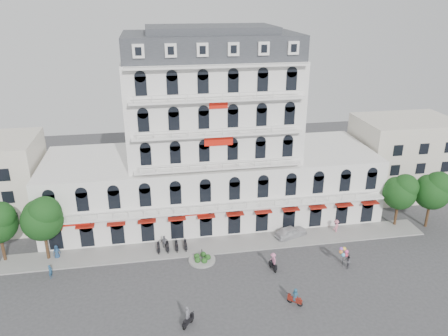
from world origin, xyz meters
TOP-DOWN VIEW (x-y plane):
  - ground at (0.00, 0.00)m, footprint 120.00×120.00m
  - sidewalk at (0.00, 9.00)m, footprint 53.00×4.00m
  - main_building at (0.00, 18.00)m, footprint 45.00×15.00m
  - flank_building_east at (30.00, 20.00)m, footprint 14.00×10.00m
  - traffic_island at (-3.00, 6.00)m, footprint 3.20×3.20m
  - parked_scooter_row at (-6.35, 8.80)m, footprint 4.40×1.80m
  - tree_west_inner at (-20.95, 9.48)m, footprint 4.76×4.76m
  - tree_east_inner at (24.05, 9.98)m, footprint 4.40×4.37m
  - tree_east_outer at (28.05, 8.98)m, footprint 4.65×4.65m
  - parked_car at (9.06, 9.50)m, footprint 4.73×3.14m
  - rider_west at (-5.65, -4.56)m, footprint 1.25×1.37m
  - rider_east at (5.36, -3.33)m, footprint 1.36×1.25m
  - rider_center at (4.78, 2.86)m, footprint 0.86×1.69m
  - pedestrian_left at (-20.00, 9.50)m, footprint 1.01×0.86m
  - pedestrian_mid at (-7.24, 9.50)m, footprint 1.06×0.47m
  - pedestrian_right at (15.25, 9.50)m, footprint 1.38×1.31m
  - pedestrian_far at (-20.00, 5.63)m, footprint 0.59×0.69m
  - balloon_vendor at (13.18, 1.87)m, footprint 1.50×1.39m

SIDE VIEW (x-z plane):
  - ground at x=0.00m, z-range 0.00..0.00m
  - parked_scooter_row at x=-6.35m, z-range -0.55..0.55m
  - sidewalk at x=0.00m, z-range 0.00..0.16m
  - traffic_island at x=-3.00m, z-range -0.54..1.06m
  - parked_car at x=9.06m, z-range 0.00..1.50m
  - pedestrian_far at x=-20.00m, z-range 0.00..1.62m
  - pedestrian_left at x=-20.00m, z-range 0.00..1.76m
  - pedestrian_mid at x=-7.24m, z-range 0.00..1.79m
  - rider_east at x=5.36m, z-range -0.04..1.88m
  - pedestrian_right at x=15.25m, z-range 0.00..1.88m
  - rider_west at x=-5.65m, z-range -0.10..2.13m
  - rider_center at x=4.78m, z-range 0.06..2.28m
  - balloon_vendor at x=13.18m, z-range 0.03..2.48m
  - tree_east_inner at x=24.05m, z-range 1.43..9.00m
  - tree_east_outer at x=28.05m, z-range 1.52..9.58m
  - tree_west_inner at x=-20.95m, z-range 1.56..9.81m
  - flank_building_east at x=30.00m, z-range 0.00..12.00m
  - main_building at x=0.00m, z-range -2.94..22.86m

